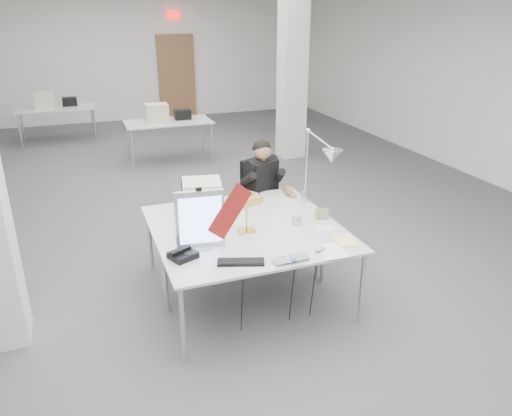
{
  "coord_description": "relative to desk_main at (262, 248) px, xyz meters",
  "views": [
    {
      "loc": [
        -1.45,
        -6.29,
        2.79
      ],
      "look_at": [
        0.12,
        -2.0,
        0.92
      ],
      "focal_mm": 35.0,
      "sensor_mm": 36.0,
      "label": 1
    }
  ],
  "objects": [
    {
      "name": "laptop",
      "position": [
        0.14,
        -0.38,
        0.03
      ],
      "size": [
        0.34,
        0.23,
        0.03
      ],
      "primitive_type": "imported",
      "rotation": [
        0.0,
        0.0,
        0.05
      ],
      "color": "#ADADB2",
      "rests_on": "desk_main"
    },
    {
      "name": "desk_clock",
      "position": [
        0.5,
        0.34,
        0.06
      ],
      "size": [
        0.11,
        0.05,
        0.1
      ],
      "primitive_type": "cylinder",
      "rotation": [
        1.57,
        0.0,
        -0.19
      ],
      "color": "#B4B4B9",
      "rests_on": "desk_main"
    },
    {
      "name": "architect_lamp",
      "position": [
        0.85,
        0.64,
        0.48
      ],
      "size": [
        0.46,
        0.76,
        0.93
      ],
      "primitive_type": null,
      "rotation": [
        0.0,
        0.0,
        0.32
      ],
      "color": "silver",
      "rests_on": "desk_second"
    },
    {
      "name": "bg_desk_b",
      "position": [
        -1.8,
        7.7,
        0.0
      ],
      "size": [
        1.6,
        0.8,
        0.02
      ],
      "primitive_type": "cube",
      "color": "silver",
      "rests_on": "room_shell"
    },
    {
      "name": "desk_main",
      "position": [
        0.0,
        0.0,
        0.0
      ],
      "size": [
        1.8,
        0.9,
        0.02
      ],
      "primitive_type": "cube",
      "color": "silver",
      "rests_on": "room_shell"
    },
    {
      "name": "desk_phone",
      "position": [
        -0.73,
        0.03,
        0.04
      ],
      "size": [
        0.27,
        0.26,
        0.05
      ],
      "primitive_type": "cube",
      "rotation": [
        0.0,
        0.0,
        0.4
      ],
      "color": "black",
      "rests_on": "desk_main"
    },
    {
      "name": "seated_person",
      "position": [
        0.55,
        1.45,
        0.16
      ],
      "size": [
        0.7,
        0.76,
        0.92
      ],
      "primitive_type": null,
      "rotation": [
        0.0,
        0.0,
        0.42
      ],
      "color": "black",
      "rests_on": "office_chair"
    },
    {
      "name": "paper_stack_a",
      "position": [
        0.54,
        -0.31,
        0.02
      ],
      "size": [
        0.23,
        0.31,
        0.01
      ],
      "primitive_type": "cube",
      "rotation": [
        0.0,
        0.0,
        -0.05
      ],
      "color": "white",
      "rests_on": "desk_main"
    },
    {
      "name": "picture_frame_left",
      "position": [
        -0.68,
        0.25,
        0.06
      ],
      "size": [
        0.13,
        0.08,
        0.1
      ],
      "primitive_type": "cube",
      "rotation": [
        -0.21,
        0.0,
        0.36
      ],
      "color": "#956740",
      "rests_on": "desk_main"
    },
    {
      "name": "keyboard",
      "position": [
        -0.28,
        -0.23,
        0.02
      ],
      "size": [
        0.42,
        0.25,
        0.02
      ],
      "primitive_type": "cube",
      "rotation": [
        0.0,
        0.0,
        -0.33
      ],
      "color": "black",
      "rests_on": "desk_main"
    },
    {
      "name": "desk_second",
      "position": [
        0.0,
        0.9,
        0.0
      ],
      "size": [
        1.8,
        0.9,
        0.02
      ],
      "primitive_type": "cube",
      "color": "silver",
      "rests_on": "room_shell"
    },
    {
      "name": "bankers_lamp",
      "position": [
        -0.03,
        0.36,
        0.2
      ],
      "size": [
        0.35,
        0.21,
        0.37
      ],
      "primitive_type": null,
      "rotation": [
        0.0,
        0.0,
        0.25
      ],
      "color": "gold",
      "rests_on": "desk_main"
    },
    {
      "name": "bg_desk_a",
      "position": [
        0.2,
        5.5,
        0.0
      ],
      "size": [
        1.6,
        0.8,
        0.02
      ],
      "primitive_type": "cube",
      "color": "silver",
      "rests_on": "room_shell"
    },
    {
      "name": "paper_stack_b",
      "position": [
        0.76,
        -0.16,
        0.02
      ],
      "size": [
        0.21,
        0.27,
        0.01
      ],
      "primitive_type": "cube",
      "rotation": [
        0.0,
        0.0,
        -0.12
      ],
      "color": "#FFF998",
      "rests_on": "desk_main"
    },
    {
      "name": "office_chair",
      "position": [
        0.55,
        1.5,
        -0.2
      ],
      "size": [
        0.7,
        0.7,
        1.08
      ],
      "primitive_type": null,
      "rotation": [
        0.0,
        0.0,
        0.42
      ],
      "color": "black",
      "rests_on": "room_shell"
    },
    {
      "name": "pennant",
      "position": [
        -0.25,
        0.14,
        0.34
      ],
      "size": [
        0.46,
        0.14,
        0.51
      ],
      "primitive_type": "cube",
      "rotation": [
        0.0,
        -0.87,
        0.27
      ],
      "color": "maroon",
      "rests_on": "monitor"
    },
    {
      "name": "picture_frame_right",
      "position": [
        0.8,
        0.37,
        0.07
      ],
      "size": [
        0.15,
        0.06,
        0.11
      ],
      "primitive_type": "cube",
      "rotation": [
        -0.21,
        0.0,
        -0.16
      ],
      "color": "tan",
      "rests_on": "desk_main"
    },
    {
      "name": "beige_monitor",
      "position": [
        -0.32,
        0.92,
        0.2
      ],
      "size": [
        0.45,
        0.44,
        0.37
      ],
      "primitive_type": "cube",
      "rotation": [
        0.0,
        0.0,
        -0.2
      ],
      "color": "beige",
      "rests_on": "desk_second"
    },
    {
      "name": "mouse",
      "position": [
        0.44,
        -0.27,
        0.03
      ],
      "size": [
        0.11,
        0.08,
        0.04
      ],
      "primitive_type": "ellipsoid",
      "rotation": [
        0.0,
        0.0,
        0.15
      ],
      "color": "#AAAAAF",
      "rests_on": "desk_main"
    },
    {
      "name": "paper_stack_c",
      "position": [
        0.71,
        0.14,
        0.02
      ],
      "size": [
        0.22,
        0.16,
        0.01
      ],
      "primitive_type": "cube",
      "rotation": [
        0.0,
        0.0,
        -0.08
      ],
      "color": "silver",
      "rests_on": "desk_main"
    },
    {
      "name": "monitor",
      "position": [
        -0.52,
        0.18,
        0.28
      ],
      "size": [
        0.44,
        0.1,
        0.54
      ],
      "primitive_type": "cube",
      "rotation": [
        0.0,
        0.0,
        -0.12
      ],
      "color": "silver",
      "rests_on": "desk_main"
    },
    {
      "name": "room_shell",
      "position": [
        0.04,
        2.63,
        0.95
      ],
      "size": [
        10.04,
        14.04,
        3.24
      ],
      "color": "#4A494C",
      "rests_on": "ground"
    }
  ]
}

